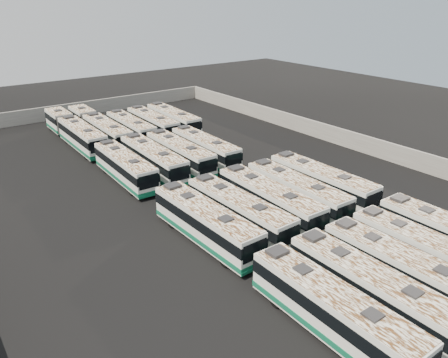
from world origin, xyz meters
TOP-DOWN VIEW (x-y plane):
  - ground at (0.00, 0.00)m, footprint 140.00×140.00m
  - perimeter_wall at (0.00, 0.00)m, footprint 45.20×73.20m
  - bus_front_far_left at (-5.23, -20.64)m, footprint 2.50×11.40m
  - bus_front_left at (-1.95, -20.80)m, footprint 2.48×11.53m
  - bus_front_center at (1.41, -20.73)m, footprint 2.54×11.28m
  - bus_front_right at (4.59, -20.61)m, footprint 2.46×11.14m
  - bus_midfront_far_left at (-5.26, -7.92)m, footprint 2.74×11.59m
  - bus_midfront_left at (-2.00, -7.94)m, footprint 2.70×11.47m
  - bus_midfront_center at (1.38, -7.88)m, footprint 2.66×11.63m
  - bus_midfront_right at (4.59, -8.00)m, footprint 2.65×11.39m
  - bus_midfront_far_right at (7.98, -7.89)m, footprint 2.59×11.62m
  - bus_midback_far_left at (-5.21, 7.09)m, footprint 2.63×11.26m
  - bus_midback_left at (-1.92, 7.11)m, footprint 2.72×11.66m
  - bus_midback_center at (1.38, 7.05)m, footprint 2.51×11.44m
  - bus_midback_right at (4.73, 6.98)m, footprint 2.56×11.30m
  - bus_back_far_left at (-5.15, 22.90)m, footprint 2.64×17.96m
  - bus_back_left at (-1.91, 22.67)m, footprint 2.68×17.73m
  - bus_back_center at (1.41, 19.74)m, footprint 2.58×11.16m
  - bus_back_right at (4.73, 19.85)m, footprint 2.61×11.40m
  - bus_back_far_right at (7.96, 19.81)m, footprint 2.69×11.59m

SIDE VIEW (x-z plane):
  - ground at x=0.00m, z-range 0.00..0.00m
  - perimeter_wall at x=0.00m, z-range 0.00..2.20m
  - bus_back_center at x=1.41m, z-range 0.04..3.17m
  - bus_front_right at x=4.59m, z-range 0.04..3.17m
  - bus_midback_far_left at x=-5.21m, z-range 0.04..3.19m
  - bus_front_center at x=1.41m, z-range 0.04..3.20m
  - bus_midback_right at x=4.73m, z-range 0.04..3.21m
  - bus_midfront_right at x=4.59m, z-range 0.04..3.23m
  - bus_back_right at x=4.73m, z-range 0.04..3.24m
  - bus_front_far_left at x=-5.23m, z-range 0.04..3.24m
  - bus_back_left at x=-1.91m, z-range 0.03..3.24m
  - bus_midfront_left at x=-2.00m, z-range 0.04..3.25m
  - bus_midback_center at x=1.38m, z-range 0.04..3.25m
  - bus_front_left at x=-1.95m, z-range 0.04..3.28m
  - bus_midfront_far_left at x=-5.26m, z-range 0.04..3.28m
  - bus_back_far_left at x=-5.15m, z-range 0.03..3.29m
  - bus_back_far_right at x=7.96m, z-range 0.04..3.29m
  - bus_midfront_center at x=1.38m, z-range 0.04..3.30m
  - bus_midfront_far_right at x=7.98m, z-range 0.04..3.30m
  - bus_midback_left at x=-1.92m, z-range 0.04..3.31m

